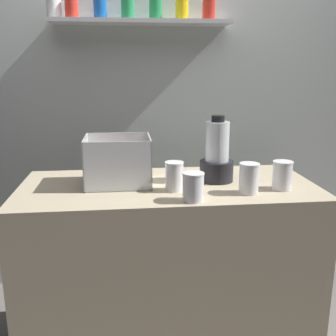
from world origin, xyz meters
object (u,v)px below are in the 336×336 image
(juice_cup_beet_far_left, at_px, (174,178))
(juice_cup_orange_middle, at_px, (249,180))
(blender_pitcher, at_px, (217,156))
(juice_cup_pomegranate_left, at_px, (193,188))
(juice_cup_beet_right, at_px, (282,176))
(carrot_display_bin, at_px, (118,170))

(juice_cup_beet_far_left, distance_m, juice_cup_orange_middle, 0.33)
(blender_pitcher, height_order, juice_cup_pomegranate_left, blender_pitcher)
(blender_pitcher, xyz_separation_m, juice_cup_orange_middle, (0.10, -0.21, -0.06))
(juice_cup_beet_far_left, xyz_separation_m, juice_cup_orange_middle, (0.32, -0.08, 0.00))
(blender_pitcher, relative_size, juice_cup_pomegranate_left, 2.64)
(juice_cup_beet_far_left, bearing_deg, juice_cup_beet_right, -3.97)
(carrot_display_bin, distance_m, juice_cup_beet_far_left, 0.28)
(juice_cup_pomegranate_left, xyz_separation_m, juice_cup_beet_right, (0.43, 0.12, 0.01))
(juice_cup_pomegranate_left, relative_size, juice_cup_beet_right, 0.93)
(carrot_display_bin, xyz_separation_m, juice_cup_beet_far_left, (0.25, -0.13, -0.01))
(juice_cup_beet_far_left, distance_m, juice_cup_beet_right, 0.49)
(carrot_display_bin, height_order, juice_cup_beet_far_left, carrot_display_bin)
(juice_cup_pomegranate_left, bearing_deg, juice_cup_beet_right, 15.25)
(carrot_display_bin, distance_m, juice_cup_orange_middle, 0.61)
(carrot_display_bin, relative_size, juice_cup_orange_middle, 2.24)
(juice_cup_beet_far_left, bearing_deg, blender_pitcher, 31.30)
(carrot_display_bin, distance_m, juice_cup_beet_right, 0.76)
(juice_cup_beet_far_left, relative_size, juice_cup_pomegranate_left, 1.09)
(carrot_display_bin, bearing_deg, juice_cup_orange_middle, -19.68)
(blender_pitcher, relative_size, juice_cup_beet_far_left, 2.42)
(carrot_display_bin, height_order, juice_cup_pomegranate_left, carrot_display_bin)
(blender_pitcher, bearing_deg, juice_cup_beet_right, -32.91)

